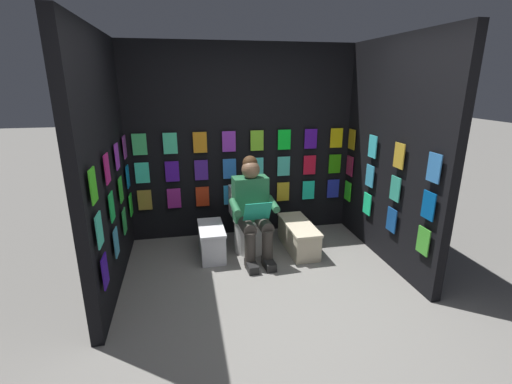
{
  "coord_description": "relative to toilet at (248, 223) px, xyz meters",
  "views": [
    {
      "loc": [
        0.75,
        2.56,
        2.01
      ],
      "look_at": [
        0.01,
        -1.1,
        0.85
      ],
      "focal_mm": 25.38,
      "sensor_mm": 36.0,
      "label": 1
    }
  ],
  "objects": [
    {
      "name": "ground_plane",
      "position": [
        -0.02,
        1.5,
        -0.33
      ],
      "size": [
        30.0,
        30.0,
        0.0
      ],
      "primitive_type": "plane",
      "color": "gray"
    },
    {
      "name": "comic_longbox_near",
      "position": [
        0.47,
        0.13,
        -0.14
      ],
      "size": [
        0.3,
        0.6,
        0.37
      ],
      "rotation": [
        0.0,
        0.0,
        0.01
      ],
      "color": "silver",
      "rests_on": "ground"
    },
    {
      "name": "display_wall_right",
      "position": [
        1.48,
        0.5,
        0.9
      ],
      "size": [
        0.14,
        2.01,
        2.46
      ],
      "color": "black",
      "rests_on": "ground"
    },
    {
      "name": "display_wall_back",
      "position": [
        -0.02,
        -0.56,
        0.9
      ],
      "size": [
        3.01,
        0.14,
        2.46
      ],
      "color": "black",
      "rests_on": "ground"
    },
    {
      "name": "toilet",
      "position": [
        0.0,
        0.0,
        0.0
      ],
      "size": [
        0.42,
        0.56,
        0.77
      ],
      "rotation": [
        0.0,
        0.0,
        0.06
      ],
      "color": "white",
      "rests_on": "ground"
    },
    {
      "name": "person_reading",
      "position": [
        -0.01,
        0.23,
        0.27
      ],
      "size": [
        0.54,
        0.7,
        1.19
      ],
      "rotation": [
        0.0,
        0.0,
        0.06
      ],
      "color": "#286B42",
      "rests_on": "ground"
    },
    {
      "name": "comic_longbox_far",
      "position": [
        -0.6,
        0.16,
        -0.16
      ],
      "size": [
        0.33,
        0.82,
        0.34
      ],
      "rotation": [
        0.0,
        0.0,
        0.02
      ],
      "color": "beige",
      "rests_on": "ground"
    },
    {
      "name": "display_wall_left",
      "position": [
        -1.53,
        0.5,
        0.9
      ],
      "size": [
        0.14,
        2.01,
        2.46
      ],
      "color": "black",
      "rests_on": "ground"
    }
  ]
}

